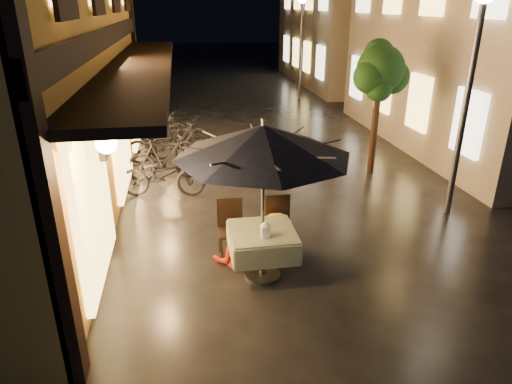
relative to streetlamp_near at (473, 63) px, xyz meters
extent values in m
plane|color=black|center=(-3.00, -2.00, -2.92)|extent=(90.00, 90.00, 0.00)
cube|color=black|center=(-6.47, 2.00, 0.38)|extent=(0.12, 11.00, 0.35)
cube|color=black|center=(-5.90, 2.00, -0.17)|extent=(1.20, 10.50, 0.12)
cube|color=#E8B759|center=(-6.44, -1.50, -1.52)|extent=(0.10, 2.20, 2.40)
cube|color=#E8B759|center=(-6.44, 2.00, -1.52)|extent=(0.10, 2.20, 2.40)
cube|color=#E8B759|center=(-6.44, 5.50, -1.52)|extent=(0.10, 2.20, 2.40)
cube|color=#E8B759|center=(0.95, 1.20, -1.42)|extent=(0.10, 1.00, 1.40)
cube|color=#E8B759|center=(0.95, 3.40, -1.42)|extent=(0.10, 1.00, 1.40)
cube|color=#E8B759|center=(0.95, 5.60, -1.42)|extent=(0.10, 1.00, 1.40)
cube|color=#E8B759|center=(0.95, 7.80, -1.42)|extent=(0.10, 1.00, 1.40)
cube|color=tan|center=(4.50, 16.00, 0.58)|extent=(7.00, 10.00, 7.00)
cube|color=#E8B759|center=(0.95, 12.20, -1.42)|extent=(0.10, 1.00, 1.40)
cube|color=#E8B759|center=(0.95, 14.40, -1.42)|extent=(0.10, 1.00, 1.40)
cube|color=#E8B759|center=(0.95, 16.60, -1.42)|extent=(0.10, 1.00, 1.40)
cube|color=#E8B759|center=(0.95, 18.80, -1.42)|extent=(0.10, 1.00, 1.40)
cylinder|color=black|center=(-0.60, 2.50, -1.82)|extent=(0.16, 0.16, 2.20)
sphere|color=black|center=(-0.60, 2.50, -0.42)|extent=(1.10, 1.10, 1.10)
sphere|color=black|center=(-0.25, 2.60, -0.62)|extent=(0.80, 0.80, 0.80)
sphere|color=black|center=(-0.90, 2.35, -0.57)|extent=(0.76, 0.76, 0.76)
sphere|color=black|center=(-0.55, 2.80, -0.12)|extent=(0.70, 0.70, 0.70)
sphere|color=black|center=(-0.70, 2.25, -0.82)|extent=(0.60, 0.60, 0.60)
cylinder|color=#59595E|center=(0.00, 0.00, -0.92)|extent=(0.12, 0.12, 4.00)
cylinder|color=#59595E|center=(0.00, 12.00, -0.92)|extent=(0.12, 0.12, 4.00)
cylinder|color=#59595E|center=(-4.07, -1.67, -2.56)|extent=(0.10, 0.10, 0.72)
cylinder|color=#59595E|center=(-4.07, -1.67, -2.90)|extent=(0.56, 0.56, 0.04)
cube|color=#2D5235|center=(-4.07, -1.67, -2.17)|extent=(0.95, 0.95, 0.06)
cube|color=#2D5235|center=(-3.60, -1.67, -2.33)|extent=(0.04, 0.95, 0.33)
cube|color=#2D5235|center=(-4.55, -1.67, -2.33)|extent=(0.04, 0.95, 0.33)
cube|color=#2D5235|center=(-4.07, -1.20, -2.33)|extent=(0.95, 0.04, 0.33)
cube|color=#2D5235|center=(-4.07, -2.15, -2.33)|extent=(0.95, 0.04, 0.33)
cylinder|color=#59595E|center=(-4.07, -1.67, -1.77)|extent=(0.05, 0.05, 2.30)
cone|color=black|center=(-4.07, -1.67, -0.77)|extent=(2.52, 2.52, 0.45)
cylinder|color=#59595E|center=(-4.07, -1.67, -0.52)|extent=(0.06, 0.06, 0.12)
cube|color=black|center=(-4.47, -1.02, -2.47)|extent=(0.42, 0.42, 0.05)
cube|color=black|center=(-4.47, -0.83, -2.22)|extent=(0.42, 0.04, 0.55)
cylinder|color=black|center=(-4.65, -1.20, -2.70)|extent=(0.04, 0.04, 0.43)
cylinder|color=black|center=(-4.29, -1.20, -2.70)|extent=(0.04, 0.04, 0.43)
cylinder|color=black|center=(-4.65, -0.84, -2.70)|extent=(0.04, 0.04, 0.43)
cylinder|color=black|center=(-4.29, -0.84, -2.70)|extent=(0.04, 0.04, 0.43)
cube|color=black|center=(-3.67, -1.02, -2.47)|extent=(0.42, 0.42, 0.05)
cube|color=black|center=(-3.67, -0.83, -2.22)|extent=(0.42, 0.04, 0.55)
cylinder|color=black|center=(-3.85, -1.20, -2.70)|extent=(0.04, 0.04, 0.43)
cylinder|color=black|center=(-3.49, -1.20, -2.70)|extent=(0.04, 0.04, 0.43)
cylinder|color=black|center=(-3.85, -0.84, -2.70)|extent=(0.04, 0.04, 0.43)
cylinder|color=black|center=(-3.49, -0.84, -2.70)|extent=(0.04, 0.04, 0.43)
cube|color=white|center=(-4.07, -1.89, -2.05)|extent=(0.11, 0.11, 0.18)
cube|color=#FFD88C|center=(-4.07, -1.89, -2.06)|extent=(0.07, 0.07, 0.12)
cone|color=white|center=(-4.07, -1.89, -1.92)|extent=(0.16, 0.16, 0.07)
imported|color=red|center=(-4.45, -1.17, -2.21)|extent=(0.70, 0.55, 1.42)
imported|color=gold|center=(-3.74, -1.09, -2.19)|extent=(1.06, 0.82, 1.45)
imported|color=black|center=(-5.64, 1.79, -2.44)|extent=(1.90, 0.91, 0.96)
imported|color=black|center=(-5.60, 2.77, -2.38)|extent=(1.83, 0.68, 1.08)
imported|color=black|center=(-5.70, 3.96, -2.43)|extent=(1.96, 1.00, 0.98)
imported|color=black|center=(-5.28, 4.45, -2.45)|extent=(1.63, 0.80, 0.94)
imported|color=black|center=(-5.20, 5.51, -2.48)|extent=(1.75, 1.02, 0.87)
imported|color=black|center=(-5.76, 6.04, -2.45)|extent=(1.60, 0.78, 0.93)
camera|label=1|loc=(-5.15, -7.59, 0.97)|focal=32.00mm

